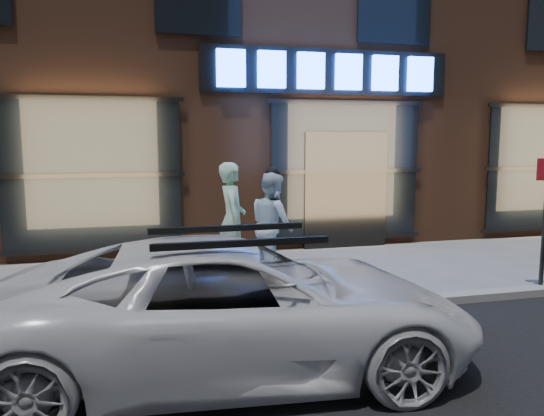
{
  "coord_description": "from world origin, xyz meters",
  "views": [
    {
      "loc": [
        -4.18,
        -6.33,
        2.29
      ],
      "look_at": [
        -2.17,
        1.6,
        1.2
      ],
      "focal_mm": 35.0,
      "sensor_mm": 36.0,
      "label": 1
    }
  ],
  "objects": [
    {
      "name": "white_suv",
      "position": [
        -3.31,
        -1.41,
        0.66
      ],
      "size": [
        4.87,
        2.52,
        1.31
      ],
      "primitive_type": "imported",
      "rotation": [
        0.0,
        0.0,
        1.5
      ],
      "color": "silver",
      "rests_on": "ground"
    },
    {
      "name": "ground",
      "position": [
        0.0,
        0.0,
        0.0
      ],
      "size": [
        90.0,
        90.0,
        0.0
      ],
      "primitive_type": "plane",
      "color": "slate",
      "rests_on": "ground"
    },
    {
      "name": "storefront_building",
      "position": [
        -0.0,
        7.99,
        5.15
      ],
      "size": [
        30.2,
        8.28,
        10.3
      ],
      "color": "#54301E",
      "rests_on": "ground"
    },
    {
      "name": "man_bowtie",
      "position": [
        -2.69,
        2.26,
        0.94
      ],
      "size": [
        0.51,
        0.72,
        1.89
      ],
      "primitive_type": "imported",
      "rotation": [
        0.0,
        0.0,
        1.49
      ],
      "color": "#C2FFDF",
      "rests_on": "ground"
    },
    {
      "name": "man_cap",
      "position": [
        -2.06,
        2.02,
        0.87
      ],
      "size": [
        0.79,
        0.94,
        1.74
      ],
      "primitive_type": "imported",
      "rotation": [
        0.0,
        0.0,
        1.74
      ],
      "color": "white",
      "rests_on": "ground"
    },
    {
      "name": "curb",
      "position": [
        0.0,
        0.0,
        0.06
      ],
      "size": [
        60.0,
        0.25,
        0.12
      ],
      "primitive_type": "cube",
      "color": "gray",
      "rests_on": "ground"
    }
  ]
}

